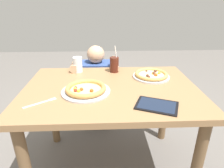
{
  "coord_description": "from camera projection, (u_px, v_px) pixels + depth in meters",
  "views": [
    {
      "loc": [
        -0.05,
        -1.27,
        1.34
      ],
      "look_at": [
        0.01,
        -0.01,
        0.78
      ],
      "focal_mm": 31.46,
      "sensor_mm": 36.0,
      "label": 1
    }
  ],
  "objects": [
    {
      "name": "ground_plane",
      "position": [
        111.0,
        166.0,
        1.7
      ],
      "size": [
        8.0,
        8.0,
        0.0
      ],
      "primitive_type": "plane",
      "color": "#66605B"
    },
    {
      "name": "dining_table",
      "position": [
        111.0,
        101.0,
        1.45
      ],
      "size": [
        1.24,
        0.87,
        0.75
      ],
      "color": "#936D47",
      "rests_on": "ground"
    },
    {
      "name": "pizza_near",
      "position": [
        86.0,
        89.0,
        1.32
      ],
      "size": [
        0.33,
        0.33,
        0.04
      ],
      "color": "#B7B7BC",
      "rests_on": "dining_table"
    },
    {
      "name": "pizza_far",
      "position": [
        151.0,
        75.0,
        1.57
      ],
      "size": [
        0.29,
        0.29,
        0.04
      ],
      "color": "#B7B7BC",
      "rests_on": "dining_table"
    },
    {
      "name": "drink_cup_colored",
      "position": [
        114.0,
        65.0,
        1.67
      ],
      "size": [
        0.08,
        0.08,
        0.23
      ],
      "color": "#4C1E14",
      "rests_on": "dining_table"
    },
    {
      "name": "water_cup_clear",
      "position": [
        78.0,
        64.0,
        1.67
      ],
      "size": [
        0.08,
        0.08,
        0.13
      ],
      "color": "silver",
      "rests_on": "dining_table"
    },
    {
      "name": "fork",
      "position": [
        42.0,
        103.0,
        1.19
      ],
      "size": [
        0.18,
        0.13,
        0.0
      ],
      "color": "silver",
      "rests_on": "dining_table"
    },
    {
      "name": "tablet",
      "position": [
        157.0,
        105.0,
        1.16
      ],
      "size": [
        0.29,
        0.25,
        0.01
      ],
      "color": "black",
      "rests_on": "dining_table"
    },
    {
      "name": "diner_seated",
      "position": [
        97.0,
        91.0,
        2.14
      ],
      "size": [
        0.42,
        0.53,
        0.9
      ],
      "color": "#333847",
      "rests_on": "ground"
    }
  ]
}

